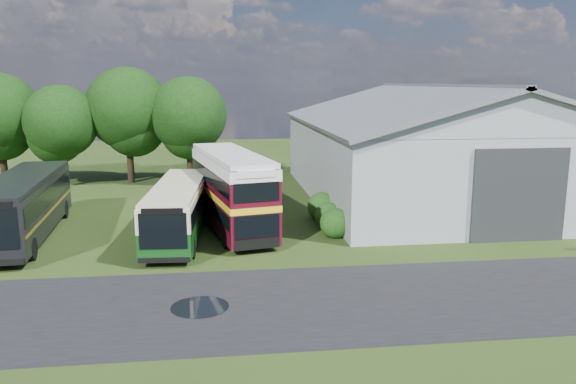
{
  "coord_description": "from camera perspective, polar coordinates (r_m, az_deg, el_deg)",
  "views": [
    {
      "loc": [
        -0.68,
        -23.19,
        8.38
      ],
      "look_at": [
        3.24,
        8.0,
        2.18
      ],
      "focal_mm": 35.0,
      "sensor_mm": 36.0,
      "label": 1
    }
  ],
  "objects": [
    {
      "name": "bus_dark_single",
      "position": [
        33.56,
        -25.26,
        -1.23
      ],
      "size": [
        3.81,
        12.45,
        3.38
      ],
      "rotation": [
        0.0,
        0.0,
        0.08
      ],
      "color": "black",
      "rests_on": "ground"
    },
    {
      "name": "bus_green_single",
      "position": [
        31.0,
        -11.07,
        -1.73
      ],
      "size": [
        3.16,
        10.89,
        2.97
      ],
      "rotation": [
        0.0,
        0.0,
        -0.06
      ],
      "color": "black",
      "rests_on": "ground"
    },
    {
      "name": "shrub_front",
      "position": [
        31.01,
        4.8,
        -4.56
      ],
      "size": [
        1.7,
        1.7,
        1.7
      ],
      "primitive_type": "sphere",
      "color": "#194714",
      "rests_on": "ground"
    },
    {
      "name": "tree_right_a",
      "position": [
        47.12,
        -10.07,
        7.71
      ],
      "size": [
        6.26,
        6.26,
        8.83
      ],
      "color": "black",
      "rests_on": "ground"
    },
    {
      "name": "tree_mid",
      "position": [
        48.59,
        -15.99,
        8.14
      ],
      "size": [
        6.8,
        6.8,
        9.6
      ],
      "color": "black",
      "rests_on": "ground"
    },
    {
      "name": "storage_shed",
      "position": [
        42.41,
        14.63,
        5.1
      ],
      "size": [
        18.8,
        24.8,
        8.15
      ],
      "color": "gray",
      "rests_on": "ground"
    },
    {
      "name": "asphalt_road",
      "position": [
        22.17,
        2.98,
        -11.07
      ],
      "size": [
        60.0,
        8.0,
        0.02
      ],
      "primitive_type": "cube",
      "color": "black",
      "rests_on": "ground"
    },
    {
      "name": "shrub_mid",
      "position": [
        32.9,
        4.08,
        -3.63
      ],
      "size": [
        1.6,
        1.6,
        1.6
      ],
      "primitive_type": "sphere",
      "color": "#194714",
      "rests_on": "ground"
    },
    {
      "name": "puddle",
      "position": [
        21.88,
        -8.94,
        -11.51
      ],
      "size": [
        2.2,
        2.2,
        0.01
      ],
      "primitive_type": "cylinder",
      "color": "black",
      "rests_on": "ground"
    },
    {
      "name": "bus_maroon_double",
      "position": [
        32.09,
        -5.76,
        0.06
      ],
      "size": [
        4.76,
        10.73,
        4.48
      ],
      "rotation": [
        0.0,
        0.0,
        0.21
      ],
      "color": "black",
      "rests_on": "ground"
    },
    {
      "name": "shrub_back",
      "position": [
        34.8,
        3.44,
        -2.8
      ],
      "size": [
        1.8,
        1.8,
        1.8
      ],
      "primitive_type": "sphere",
      "color": "#194714",
      "rests_on": "ground"
    },
    {
      "name": "tree_left_b",
      "position": [
        48.39,
        -22.06,
        6.64
      ],
      "size": [
        5.78,
        5.78,
        8.16
      ],
      "color": "black",
      "rests_on": "ground"
    },
    {
      "name": "ground",
      "position": [
        24.67,
        -5.22,
        -8.75
      ],
      "size": [
        120.0,
        120.0,
        0.0
      ],
      "primitive_type": "plane",
      "color": "#203310",
      "rests_on": "ground"
    }
  ]
}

